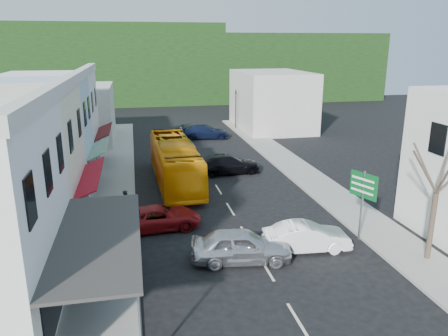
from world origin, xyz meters
TOP-DOWN VIEW (x-y plane):
  - ground at (0.00, 0.00)m, footprint 120.00×120.00m
  - sidewalk_left at (-7.50, 10.00)m, footprint 3.00×52.00m
  - sidewalk_right at (7.50, 10.00)m, footprint 3.00×52.00m
  - shopfront_row at (-12.49, 5.00)m, footprint 8.25×30.00m
  - distant_block_left at (-12.00, 27.00)m, footprint 8.00×10.00m
  - distant_block_right at (11.00, 30.00)m, footprint 8.00×12.00m
  - hillside at (-1.45, 65.09)m, footprint 80.00×26.00m
  - bus at (-2.93, 10.24)m, footprint 2.82×11.67m
  - car_silver at (-1.01, -2.96)m, footprint 4.60×2.37m
  - car_white at (2.59, -2.47)m, footprint 4.52×2.13m
  - car_red at (-4.68, 1.84)m, footprint 4.71×2.19m
  - car_black_near at (1.52, 11.91)m, footprint 4.64×2.20m
  - car_navy_far at (1.94, 25.71)m, footprint 4.66×2.26m
  - pedestrian_left at (-6.52, 3.94)m, footprint 0.50×0.66m
  - direction_sign at (5.91, -1.84)m, footprint 1.38×1.88m
  - street_tree at (8.00, -4.76)m, footprint 3.75×3.75m
  - traffic_signal at (6.60, 30.56)m, footprint 0.49×0.97m

SIDE VIEW (x-z plane):
  - ground at x=0.00m, z-range 0.00..0.00m
  - sidewalk_left at x=-7.50m, z-range 0.00..0.15m
  - sidewalk_right at x=7.50m, z-range 0.00..0.15m
  - car_silver at x=-1.01m, z-range 0.00..1.40m
  - car_white at x=2.59m, z-range 0.00..1.40m
  - car_red at x=-4.68m, z-range 0.00..1.40m
  - car_black_near at x=1.52m, z-range 0.00..1.40m
  - car_navy_far at x=1.94m, z-range 0.00..1.40m
  - pedestrian_left at x=-6.52m, z-range 0.15..1.85m
  - bus at x=-2.93m, z-range 0.00..3.10m
  - direction_sign at x=5.91m, z-range 0.00..3.88m
  - traffic_signal at x=6.60m, z-range 0.00..4.86m
  - distant_block_left at x=-12.00m, z-range 0.00..6.00m
  - distant_block_right at x=11.00m, z-range 0.00..7.00m
  - street_tree at x=8.00m, z-range 0.00..7.05m
  - shopfront_row at x=-12.49m, z-range 0.00..8.00m
  - hillside at x=-1.45m, z-range -0.27..13.73m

